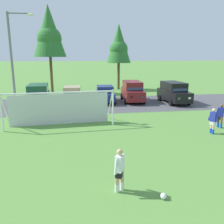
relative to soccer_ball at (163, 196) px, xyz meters
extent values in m
plane|color=#598C3D|center=(-0.34, 9.14, -0.11)|extent=(400.00, 400.00, 0.00)
cube|color=#4C4C51|center=(-0.34, 16.79, -0.11)|extent=(52.00, 8.40, 0.01)
sphere|color=white|center=(0.00, 0.00, 0.00)|extent=(0.22, 0.22, 0.22)
sphere|color=black|center=(0.00, 0.00, 0.00)|extent=(0.08, 0.08, 0.08)
sphere|color=red|center=(0.06, 0.00, 0.00)|extent=(0.07, 0.07, 0.07)
cylinder|color=white|center=(-0.35, 9.22, 1.11)|extent=(0.12, 0.12, 2.44)
cylinder|color=white|center=(-7.65, 8.75, 1.11)|extent=(0.12, 0.12, 2.44)
cylinder|color=white|center=(-4.00, 8.99, 2.33)|extent=(7.31, 0.59, 0.12)
cylinder|color=white|center=(-0.41, 10.12, 1.23)|extent=(0.21, 1.95, 2.46)
cylinder|color=white|center=(-7.71, 9.65, 1.23)|extent=(0.21, 1.95, 2.46)
cube|color=silver|center=(-4.07, 9.98, 0.99)|extent=(6.94, 0.49, 2.20)
cylinder|color=tan|center=(-1.31, 0.78, 0.29)|extent=(0.14, 0.14, 0.80)
cylinder|color=tan|center=(-1.52, 0.68, 0.29)|extent=(0.14, 0.14, 0.80)
cylinder|color=white|center=(-1.31, 0.78, 0.05)|extent=(0.15, 0.15, 0.32)
cylinder|color=white|center=(-1.52, 0.68, 0.05)|extent=(0.15, 0.15, 0.32)
cube|color=black|center=(-1.41, 0.73, 0.61)|extent=(0.36, 0.40, 0.28)
cube|color=white|center=(-1.41, 0.73, 0.99)|extent=(0.40, 0.45, 0.60)
sphere|color=tan|center=(-1.41, 0.73, 1.42)|extent=(0.22, 0.22, 0.22)
cylinder|color=white|center=(-1.25, 0.93, 0.97)|extent=(0.20, 0.24, 0.55)
cylinder|color=white|center=(-1.58, 0.54, 0.97)|extent=(0.20, 0.24, 0.55)
cylinder|color=brown|center=(6.85, 7.33, 0.29)|extent=(0.14, 0.14, 0.80)
cylinder|color=brown|center=(6.80, 7.61, 0.29)|extent=(0.14, 0.14, 0.80)
cylinder|color=blue|center=(6.85, 7.33, 0.05)|extent=(0.15, 0.15, 0.32)
cylinder|color=blue|center=(6.80, 7.61, 0.05)|extent=(0.15, 0.15, 0.32)
cube|color=black|center=(6.83, 7.47, 0.61)|extent=(0.40, 0.38, 0.28)
cube|color=#232D99|center=(6.83, 7.47, 0.99)|extent=(0.45, 0.42, 0.60)
sphere|color=brown|center=(6.83, 7.47, 1.42)|extent=(0.22, 0.22, 0.22)
cylinder|color=#232D99|center=(6.65, 7.65, 0.97)|extent=(0.24, 0.21, 0.55)
cylinder|color=beige|center=(5.60, 6.23, 0.29)|extent=(0.14, 0.14, 0.80)
cylinder|color=beige|center=(5.60, 6.46, 0.29)|extent=(0.14, 0.14, 0.80)
cylinder|color=blue|center=(5.60, 6.23, 0.05)|extent=(0.15, 0.15, 0.32)
cylinder|color=blue|center=(5.60, 6.46, 0.05)|extent=(0.15, 0.15, 0.32)
cube|color=silver|center=(5.60, 6.35, 0.61)|extent=(0.36, 0.40, 0.28)
cube|color=#232D99|center=(5.60, 6.35, 0.99)|extent=(0.40, 0.45, 0.60)
sphere|color=beige|center=(5.60, 6.35, 1.42)|extent=(0.22, 0.22, 0.22)
cylinder|color=#232D99|center=(5.69, 6.11, 0.97)|extent=(0.19, 0.24, 0.55)
cylinder|color=#232D99|center=(5.50, 6.58, 0.97)|extent=(0.19, 0.24, 0.55)
cube|color=#194C2D|center=(-6.47, 16.27, 0.71)|extent=(2.10, 4.68, 1.00)
cube|color=#194C2D|center=(-6.48, 16.47, 1.63)|extent=(1.88, 3.07, 0.84)
cube|color=#28384C|center=(-6.42, 15.05, 1.61)|extent=(1.63, 0.45, 0.71)
cube|color=#28384C|center=(-5.60, 16.51, 1.63)|extent=(0.15, 2.55, 0.59)
cube|color=white|center=(-5.85, 14.03, 0.76)|extent=(0.28, 0.09, 0.20)
cube|color=white|center=(-6.89, 13.99, 0.76)|extent=(0.28, 0.09, 0.20)
cube|color=#B21414|center=(-6.05, 18.55, 0.76)|extent=(0.28, 0.09, 0.20)
cube|color=#B21414|center=(-7.09, 18.50, 0.76)|extent=(0.28, 0.09, 0.20)
cylinder|color=black|center=(-5.46, 14.88, 0.21)|extent=(0.27, 0.65, 0.64)
cylinder|color=black|center=(-7.36, 14.80, 0.21)|extent=(0.27, 0.65, 0.64)
cylinder|color=black|center=(-5.58, 17.73, 0.21)|extent=(0.27, 0.65, 0.64)
cylinder|color=black|center=(-7.48, 17.65, 0.21)|extent=(0.27, 0.65, 0.64)
cube|color=tan|center=(-3.30, 17.67, 0.59)|extent=(1.93, 4.26, 0.76)
cube|color=tan|center=(-3.29, 17.82, 1.29)|extent=(1.72, 2.15, 0.64)
cube|color=#28384C|center=(-3.32, 16.85, 1.27)|extent=(1.54, 0.36, 0.55)
cube|color=#28384C|center=(-2.46, 17.79, 1.29)|extent=(0.10, 1.79, 0.45)
cube|color=white|center=(-2.87, 15.59, 0.64)|extent=(0.28, 0.09, 0.20)
cube|color=white|center=(-3.86, 15.62, 0.64)|extent=(0.28, 0.09, 0.20)
cube|color=#B21414|center=(-2.74, 19.71, 0.64)|extent=(0.28, 0.09, 0.20)
cube|color=#B21414|center=(-3.73, 19.74, 0.64)|extent=(0.28, 0.09, 0.20)
cylinder|color=black|center=(-2.44, 16.33, 0.21)|extent=(0.26, 0.65, 0.64)
cylinder|color=black|center=(-4.24, 16.39, 0.21)|extent=(0.26, 0.65, 0.64)
cylinder|color=black|center=(-2.36, 18.94, 0.21)|extent=(0.26, 0.65, 0.64)
cylinder|color=black|center=(-4.15, 19.00, 0.21)|extent=(0.26, 0.65, 0.64)
cube|color=navy|center=(0.14, 17.73, 0.59)|extent=(2.05, 4.30, 0.76)
cube|color=navy|center=(0.15, 17.88, 1.29)|extent=(1.78, 2.20, 0.64)
cube|color=#28384C|center=(0.09, 16.91, 1.27)|extent=(1.55, 0.41, 0.55)
cube|color=#28384C|center=(0.99, 17.83, 1.29)|extent=(0.15, 1.78, 0.45)
cube|color=white|center=(0.51, 15.64, 0.64)|extent=(0.28, 0.10, 0.20)
cube|color=white|center=(-0.48, 15.70, 0.64)|extent=(0.28, 0.10, 0.20)
cube|color=#B21414|center=(0.76, 19.75, 0.64)|extent=(0.28, 0.10, 0.20)
cube|color=#B21414|center=(-0.23, 19.81, 0.64)|extent=(0.28, 0.10, 0.20)
cylinder|color=black|center=(0.96, 16.37, 0.21)|extent=(0.28, 0.65, 0.64)
cylinder|color=black|center=(-0.83, 16.48, 0.21)|extent=(0.28, 0.65, 0.64)
cylinder|color=black|center=(1.12, 18.97, 0.21)|extent=(0.28, 0.65, 0.64)
cylinder|color=black|center=(-0.68, 19.08, 0.21)|extent=(0.28, 0.65, 0.64)
cube|color=maroon|center=(3.10, 17.70, 0.71)|extent=(2.15, 4.70, 1.00)
cube|color=maroon|center=(3.11, 17.90, 1.63)|extent=(1.91, 3.09, 0.84)
cube|color=#28384C|center=(3.04, 16.48, 1.61)|extent=(1.63, 0.47, 0.71)
cube|color=#28384C|center=(3.99, 17.85, 1.63)|extent=(0.18, 2.55, 0.59)
cube|color=white|center=(3.50, 15.41, 0.76)|extent=(0.28, 0.10, 0.20)
cube|color=white|center=(2.46, 15.47, 0.76)|extent=(0.28, 0.10, 0.20)
cube|color=#B21414|center=(3.75, 19.92, 0.76)|extent=(0.28, 0.10, 0.20)
cube|color=#B21414|center=(2.70, 19.98, 0.76)|extent=(0.28, 0.10, 0.20)
cylinder|color=black|center=(3.97, 16.22, 0.21)|extent=(0.27, 0.65, 0.64)
cylinder|color=black|center=(2.08, 16.32, 0.21)|extent=(0.27, 0.65, 0.64)
cylinder|color=black|center=(4.13, 19.07, 0.21)|extent=(0.27, 0.65, 0.64)
cylinder|color=black|center=(2.23, 19.17, 0.21)|extent=(0.27, 0.65, 0.64)
cube|color=black|center=(7.20, 16.33, 0.71)|extent=(2.13, 4.69, 1.00)
cube|color=black|center=(7.19, 16.53, 1.63)|extent=(1.90, 3.08, 0.84)
cube|color=#28384C|center=(7.26, 15.11, 1.61)|extent=(1.63, 0.46, 0.71)
cube|color=#28384C|center=(8.07, 16.57, 1.63)|extent=(0.17, 2.55, 0.59)
cube|color=white|center=(7.83, 14.09, 0.76)|extent=(0.28, 0.09, 0.20)
cube|color=white|center=(6.79, 14.04, 0.76)|extent=(0.28, 0.09, 0.20)
cube|color=#B21414|center=(7.61, 18.61, 0.76)|extent=(0.28, 0.09, 0.20)
cube|color=#B21414|center=(6.56, 18.56, 0.76)|extent=(0.28, 0.09, 0.20)
cylinder|color=black|center=(8.22, 14.95, 0.21)|extent=(0.27, 0.65, 0.64)
cylinder|color=black|center=(6.32, 14.85, 0.21)|extent=(0.27, 0.65, 0.64)
cylinder|color=black|center=(8.08, 17.80, 0.21)|extent=(0.27, 0.65, 0.64)
cylinder|color=black|center=(6.18, 17.70, 0.21)|extent=(0.27, 0.65, 0.64)
cylinder|color=brown|center=(-6.07, 26.00, 2.22)|extent=(0.36, 0.36, 4.66)
cone|color=#2D702D|center=(-6.07, 26.00, 7.81)|extent=(4.19, 4.19, 6.52)
sphere|color=#2D702D|center=(-6.07, 26.00, 6.83)|extent=(3.14, 3.14, 3.14)
cylinder|color=brown|center=(3.29, 27.32, 1.79)|extent=(0.36, 0.36, 3.81)
cone|color=#2D702D|center=(3.29, 27.32, 6.37)|extent=(3.43, 3.43, 5.33)
sphere|color=#2D702D|center=(3.29, 27.32, 5.57)|extent=(2.57, 2.57, 2.57)
cylinder|color=slate|center=(-7.58, 12.21, 3.85)|extent=(0.18, 0.18, 7.92)
cylinder|color=slate|center=(-7.58, 12.21, 0.04)|extent=(0.32, 0.32, 0.30)
cylinder|color=slate|center=(-6.78, 12.21, 7.71)|extent=(1.60, 0.10, 0.10)
ellipsoid|color=white|center=(-5.98, 12.21, 7.63)|extent=(0.48, 0.28, 0.20)
camera|label=1|loc=(-2.85, -6.97, 4.74)|focal=38.19mm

